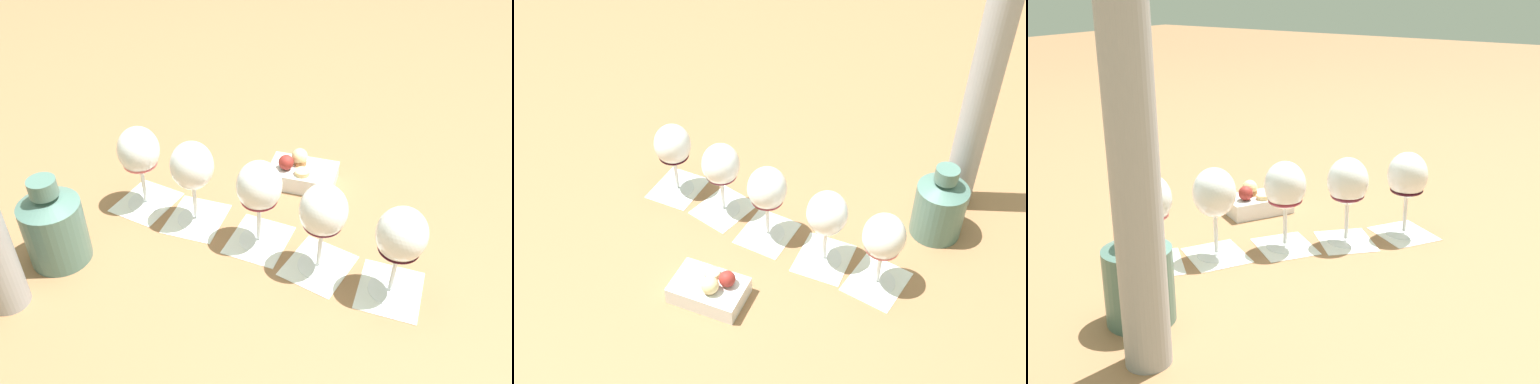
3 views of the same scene
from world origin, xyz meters
The scene contains 13 objects.
ground_plane centered at (0.00, 0.00, 0.00)m, with size 8.00×8.00×0.00m, color #936642.
tasting_card_0 centered at (-0.15, -0.18, 0.00)m, with size 0.15×0.15×0.00m.
tasting_card_1 centered at (-0.08, -0.09, 0.00)m, with size 0.15×0.14×0.00m.
tasting_card_2 centered at (0.00, 0.01, 0.00)m, with size 0.15×0.15×0.00m.
tasting_card_3 centered at (0.08, 0.09, 0.00)m, with size 0.15×0.15×0.00m.
tasting_card_4 centered at (0.16, 0.19, 0.00)m, with size 0.15×0.14×0.00m.
wine_glass_0 centered at (-0.15, -0.18, 0.11)m, with size 0.08×0.08×0.16m.
wine_glass_1 centered at (-0.08, -0.09, 0.11)m, with size 0.08×0.08×0.16m.
wine_glass_2 centered at (0.00, 0.01, 0.11)m, with size 0.08×0.08×0.16m.
wine_glass_3 centered at (0.08, 0.09, 0.11)m, with size 0.08×0.08×0.16m.
wine_glass_4 centered at (0.16, 0.19, 0.11)m, with size 0.08×0.08×0.16m.
ceramic_vase centered at (-0.03, -0.33, 0.07)m, with size 0.10×0.10×0.16m.
snack_dish centered at (-0.15, 0.13, 0.02)m, with size 0.14×0.16×0.07m.
Camera 2 is at (-0.92, 0.11, 0.92)m, focal length 45.00 mm.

